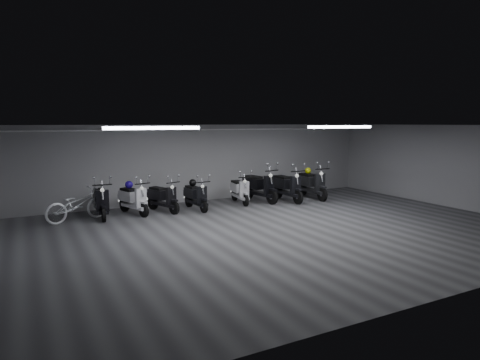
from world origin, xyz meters
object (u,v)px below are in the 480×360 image
scooter_9 (312,179)px  scooter_2 (133,194)px  scooter_1 (101,196)px  scooter_7 (260,182)px  bicycle (77,201)px  helmet_2 (193,183)px  helmet_1 (308,171)px  scooter_5 (196,192)px  scooter_8 (288,182)px  scooter_3 (163,193)px  scooter_6 (240,186)px  helmet_0 (129,185)px

scooter_9 → scooter_2: bearing=179.6°
scooter_1 → scooter_7: (5.58, 0.04, 0.07)m
scooter_9 → bicycle: scooter_9 is taller
helmet_2 → helmet_1: bearing=-0.2°
scooter_5 → bicycle: scooter_5 is taller
scooter_5 → helmet_1: scooter_5 is taller
scooter_7 → scooter_8: size_ratio=1.02×
scooter_1 → scooter_3: size_ratio=1.08×
scooter_2 → scooter_3: 0.94m
scooter_8 → bicycle: scooter_8 is taller
scooter_6 → scooter_9: bearing=-0.9°
scooter_5 → helmet_1: 4.74m
bicycle → helmet_1: bearing=-108.6°
scooter_2 → scooter_6: 3.81m
scooter_3 → scooter_2: bearing=156.5°
scooter_3 → scooter_9: (5.76, -0.27, 0.11)m
scooter_3 → scooter_5: scooter_3 is taller
scooter_5 → helmet_2: 0.35m
scooter_8 → scooter_3: bearing=175.3°
scooter_3 → scooter_7: 3.66m
scooter_7 → helmet_1: size_ratio=8.31×
helmet_1 → helmet_2: helmet_1 is taller
scooter_6 → helmet_0: scooter_6 is taller
scooter_1 → helmet_0: 0.98m
scooter_3 → scooter_7: scooter_7 is taller
scooter_7 → scooter_2: bearing=168.6°
scooter_9 → scooter_5: bearing=-178.4°
helmet_2 → scooter_1: bearing=179.8°
scooter_2 → scooter_9: 6.71m
scooter_5 → helmet_0: 2.15m
scooter_5 → scooter_6: bearing=5.4°
scooter_7 → helmet_2: 2.62m
scooter_9 → helmet_2: scooter_9 is taller
helmet_0 → helmet_2: 2.07m
scooter_1 → helmet_1: size_ratio=7.54×
scooter_1 → scooter_9: bearing=1.2°
scooter_7 → helmet_2: scooter_7 is taller
scooter_2 → scooter_7: bearing=-17.2°
scooter_1 → scooter_5: (2.99, -0.24, -0.06)m
scooter_6 → helmet_1: bearing=4.5°
scooter_3 → scooter_9: 5.77m
scooter_2 → bicycle: bearing=166.8°
helmet_0 → helmet_1: size_ratio=1.02×
scooter_3 → scooter_6: 2.88m
scooter_7 → scooter_9: 2.14m
helmet_2 → scooter_9: bearing=-3.6°
scooter_7 → helmet_1: 2.14m
scooter_7 → scooter_8: scooter_7 is taller
scooter_8 → helmet_2: bearing=173.7°
scooter_2 → helmet_1: scooter_2 is taller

